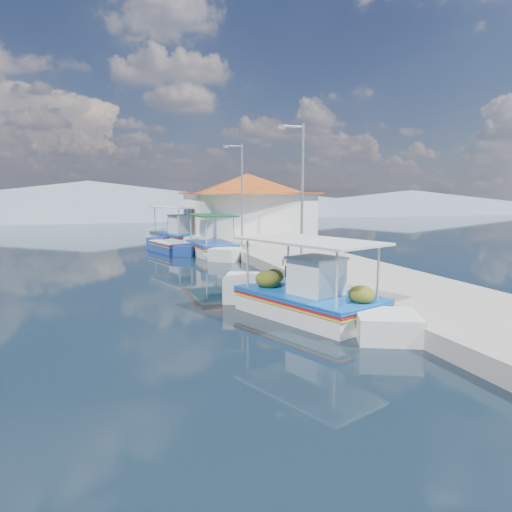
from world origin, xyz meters
name	(u,v)px	position (x,y,z in m)	size (l,w,h in m)	color
ground	(208,292)	(0.00, 0.00, 0.00)	(160.00, 160.00, 0.00)	black
quay	(293,257)	(5.90, 6.00, 0.25)	(5.00, 44.00, 0.50)	#A9A69E
bollards	(260,253)	(3.80, 5.25, 0.65)	(0.20, 17.20, 0.30)	#A5A8AD
main_caique	(308,300)	(2.09, -4.20, 0.49)	(4.02, 7.18, 2.54)	silver
caique_green_canopy	(211,248)	(2.44, 10.02, 0.39)	(2.41, 6.93, 2.60)	silver
caique_blue_hull	(171,248)	(0.39, 12.10, 0.26)	(2.61, 5.26, 0.98)	#1A3E9C
caique_far	(179,237)	(1.52, 16.02, 0.54)	(4.03, 7.92, 2.91)	silver
harbor_building	(248,204)	(6.20, 15.00, 2.78)	(10.49, 10.49, 4.40)	white
lamp_post_near	(300,187)	(4.51, 2.00, 3.85)	(1.21, 0.14, 6.00)	#A5A8AD
lamp_post_far	(241,188)	(4.51, 11.00, 3.85)	(1.21, 0.14, 6.00)	#A5A8AD
mountain_ridge	(170,202)	(6.54, 56.00, 2.04)	(171.40, 96.00, 5.50)	slate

